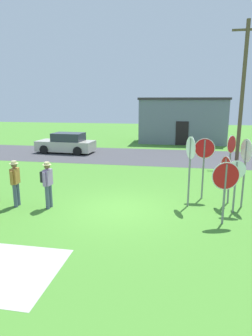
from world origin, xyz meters
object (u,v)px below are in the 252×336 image
at_px(stop_sign_center_cluster, 226,173).
at_px(stop_sign_rear_left, 245,161).
at_px(stop_sign_leaning_right, 225,182).
at_px(stop_sign_rear_right, 236,178).
at_px(person_in_dark_shirt, 47,182).
at_px(parked_car_on_street, 66,144).
at_px(stop_sign_leaning_left, 190,159).
at_px(person_in_teal, 15,181).
at_px(utility_pole, 243,91).
at_px(stop_sign_far_back, 204,158).
at_px(stop_sign_nearest, 230,158).

relative_size(stop_sign_center_cluster, stop_sign_rear_left, 0.75).
distance_m(stop_sign_leaning_right, stop_sign_rear_left, 1.97).
relative_size(stop_sign_rear_right, person_in_dark_shirt, 1.09).
bearing_deg(parked_car_on_street, person_in_dark_shirt, -71.73).
xyz_separation_m(stop_sign_leaning_left, person_in_dark_shirt, (-5.09, -1.11, -0.81)).
bearing_deg(parked_car_on_street, stop_sign_leaning_left, -49.08).
height_order(parked_car_on_street, person_in_teal, person_in_teal).
distance_m(utility_pole, stop_sign_center_cluster, 9.71).
bearing_deg(stop_sign_far_back, person_in_dark_shirt, -159.65).
relative_size(stop_sign_leaning_left, stop_sign_rear_right, 1.39).
height_order(stop_sign_rear_left, person_in_dark_shirt, stop_sign_rear_left).
bearing_deg(utility_pole, stop_sign_rear_right, -100.79).
relative_size(parked_car_on_street, stop_sign_far_back, 1.79).
xyz_separation_m(stop_sign_leaning_right, stop_sign_nearest, (0.45, 2.08, 0.37)).
bearing_deg(stop_sign_leaning_right, stop_sign_center_cluster, 81.40).
bearing_deg(stop_sign_leaning_left, stop_sign_nearest, 22.36).
bearing_deg(stop_sign_rear_right, stop_sign_rear_left, 57.82).
bearing_deg(stop_sign_rear_left, parked_car_on_street, 137.40).
bearing_deg(stop_sign_rear_right, stop_sign_leaning_right, -115.41).
xyz_separation_m(stop_sign_rear_right, stop_sign_far_back, (-0.98, 1.39, 0.43)).
distance_m(stop_sign_leaning_left, stop_sign_center_cluster, 1.42).
height_order(stop_sign_nearest, person_in_dark_shirt, stop_sign_nearest).
bearing_deg(stop_sign_nearest, stop_sign_center_cluster, -115.43).
bearing_deg(person_in_dark_shirt, stop_sign_center_cluster, 11.50).
distance_m(stop_sign_leaning_left, person_in_teal, 6.50).
relative_size(stop_sign_leaning_right, stop_sign_far_back, 0.83).
height_order(parked_car_on_street, stop_sign_far_back, stop_sign_far_back).
relative_size(stop_sign_rear_right, stop_sign_center_cluster, 0.99).
xyz_separation_m(stop_sign_leaning_left, stop_sign_far_back, (0.57, 0.99, -0.12)).
relative_size(stop_sign_leaning_left, person_in_teal, 1.52).
bearing_deg(person_in_teal, stop_sign_far_back, 17.12).
height_order(stop_sign_far_back, person_in_dark_shirt, stop_sign_far_back).
relative_size(parked_car_on_street, person_in_teal, 2.53).
relative_size(utility_pole, stop_sign_center_cluster, 4.48).
bearing_deg(person_in_dark_shirt, person_in_teal, -178.59).
xyz_separation_m(utility_pole, stop_sign_rear_right, (-1.82, -9.53, -3.22)).
height_order(stop_sign_nearest, stop_sign_rear_right, stop_sign_nearest).
xyz_separation_m(stop_sign_rear_left, person_in_dark_shirt, (-7.06, -1.37, -0.76)).
xyz_separation_m(utility_pole, stop_sign_leaning_right, (-2.32, -10.58, -3.10)).
distance_m(person_in_dark_shirt, person_in_teal, 1.26).
bearing_deg(person_in_teal, stop_sign_leaning_right, -2.41).
distance_m(stop_sign_far_back, person_in_teal, 7.28).
distance_m(parked_car_on_street, stop_sign_center_cluster, 14.22).
relative_size(stop_sign_far_back, person_in_teal, 1.42).
height_order(stop_sign_leaning_right, stop_sign_far_back, stop_sign_far_back).
height_order(stop_sign_leaning_right, stop_sign_nearest, stop_sign_nearest).
distance_m(utility_pole, person_in_dark_shirt, 13.73).
height_order(stop_sign_rear_right, stop_sign_center_cluster, stop_sign_center_cluster).
relative_size(parked_car_on_street, stop_sign_leaning_left, 1.67).
xyz_separation_m(stop_sign_rear_right, person_in_dark_shirt, (-6.65, -0.71, -0.26)).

